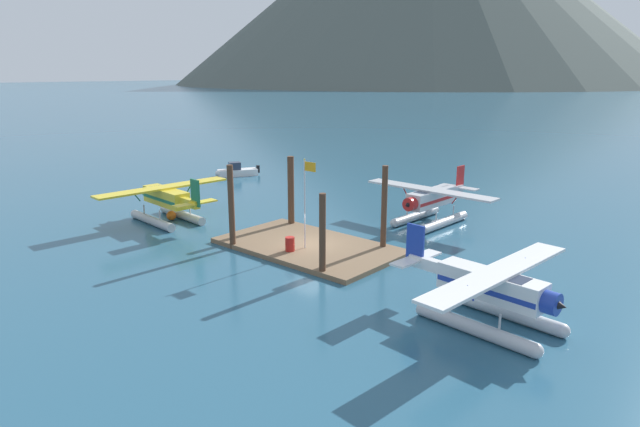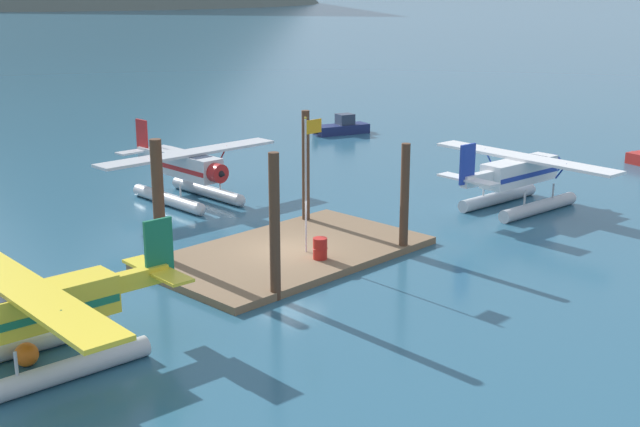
# 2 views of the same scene
# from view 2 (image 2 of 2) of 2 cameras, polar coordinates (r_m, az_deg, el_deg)

# --- Properties ---
(ground_plane) EXTENTS (1200.00, 1200.00, 0.00)m
(ground_plane) POSITION_cam_2_polar(r_m,az_deg,el_deg) (34.83, -2.16, -2.98)
(ground_plane) COLOR #285670
(dock_platform) EXTENTS (11.56, 6.68, 0.30)m
(dock_platform) POSITION_cam_2_polar(r_m,az_deg,el_deg) (34.78, -2.16, -2.74)
(dock_platform) COLOR brown
(dock_platform) RESTS_ON ground
(piling_near_left) EXTENTS (0.39, 0.39, 5.42)m
(piling_near_left) POSITION_cam_2_polar(r_m,az_deg,el_deg) (29.40, -3.14, -0.97)
(piling_near_left) COLOR #4C3323
(piling_near_left) RESTS_ON ground
(piling_near_right) EXTENTS (0.37, 0.37, 4.70)m
(piling_near_right) POSITION_cam_2_polar(r_m,az_deg,el_deg) (34.93, 5.84, 1.03)
(piling_near_right) COLOR #4C3323
(piling_near_right) RESTS_ON ground
(piling_far_left) EXTENTS (0.47, 0.47, 5.20)m
(piling_far_left) POSITION_cam_2_polar(r_m,az_deg,el_deg) (33.61, -11.05, 0.68)
(piling_far_left) COLOR #4C3323
(piling_far_left) RESTS_ON ground
(piling_far_right) EXTENTS (0.37, 0.37, 5.46)m
(piling_far_right) POSITION_cam_2_polar(r_m,az_deg,el_deg) (38.62, -0.99, 3.09)
(piling_far_right) COLOR #4C3323
(piling_far_right) RESTS_ON ground
(flagpole) EXTENTS (0.95, 0.10, 5.65)m
(flagpole) POSITION_cam_2_polar(r_m,az_deg,el_deg) (33.64, -0.83, 3.15)
(flagpole) COLOR silver
(flagpole) RESTS_ON dock_platform
(fuel_drum) EXTENTS (0.62, 0.62, 0.88)m
(fuel_drum) POSITION_cam_2_polar(r_m,az_deg,el_deg) (33.45, 0.01, -2.42)
(fuel_drum) COLOR #AD1E19
(fuel_drum) RESTS_ON dock_platform
(mooring_buoy) EXTENTS (0.73, 0.73, 0.73)m
(mooring_buoy) POSITION_cam_2_polar(r_m,az_deg,el_deg) (26.58, -19.54, -9.13)
(mooring_buoy) COLOR orange
(mooring_buoy) RESTS_ON ground
(seaplane_yellow_port_aft) EXTENTS (7.97, 10.48, 3.84)m
(seaplane_yellow_port_aft) POSITION_cam_2_polar(r_m,az_deg,el_deg) (25.79, -18.94, -6.90)
(seaplane_yellow_port_aft) COLOR #B7BABF
(seaplane_yellow_port_aft) RESTS_ON ground
(seaplane_white_stbd_aft) EXTENTS (7.97, 10.48, 3.84)m
(seaplane_white_stbd_aft) POSITION_cam_2_polar(r_m,az_deg,el_deg) (43.04, 13.56, 2.38)
(seaplane_white_stbd_aft) COLOR #B7BABF
(seaplane_white_stbd_aft) RESTS_ON ground
(seaplane_silver_bow_right) EXTENTS (10.44, 7.98, 3.84)m
(seaplane_silver_bow_right) POSITION_cam_2_polar(r_m,az_deg,el_deg) (43.84, -9.14, 2.85)
(seaplane_silver_bow_right) COLOR #B7BABF
(seaplane_silver_bow_right) RESTS_ON ground
(boat_navy_open_east) EXTENTS (4.72, 2.74, 1.50)m
(boat_navy_open_east) POSITION_cam_2_polar(r_m,az_deg,el_deg) (63.53, 1.60, 5.95)
(boat_navy_open_east) COLOR navy
(boat_navy_open_east) RESTS_ON ground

